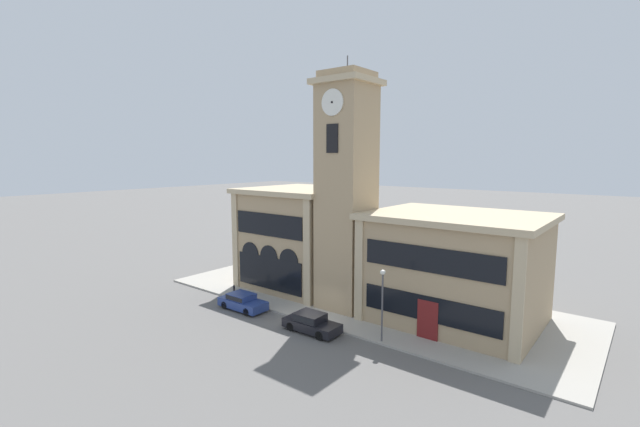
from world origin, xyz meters
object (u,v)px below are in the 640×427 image
(street_lamp, at_px, (382,294))
(bollard, at_px, (234,291))
(parked_car_mid, at_px, (311,322))
(parked_car_near, at_px, (242,301))

(street_lamp, relative_size, bollard, 4.69)
(parked_car_mid, height_order, bollard, parked_car_mid)
(parked_car_mid, bearing_deg, street_lamp, 15.65)
(bollard, bearing_deg, parked_car_near, -28.29)
(parked_car_near, xyz_separation_m, street_lamp, (12.41, 1.48, 2.78))
(parked_car_near, bearing_deg, street_lamp, 5.95)
(parked_car_near, relative_size, street_lamp, 0.87)
(street_lamp, distance_m, bollard, 15.53)
(bollard, bearing_deg, street_lamp, -0.22)
(parked_car_near, xyz_separation_m, bollard, (-2.86, 1.54, -0.04))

